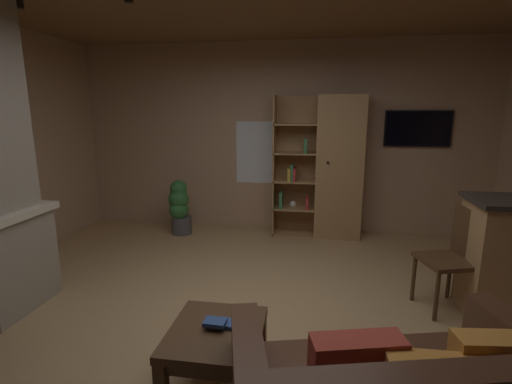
% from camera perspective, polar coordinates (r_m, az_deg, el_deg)
% --- Properties ---
extents(floor, '(5.92, 5.36, 0.02)m').
position_cam_1_polar(floor, '(3.34, -1.13, -19.59)').
color(floor, tan).
rests_on(floor, ground).
extents(wall_back, '(6.04, 0.06, 2.72)m').
position_cam_1_polar(wall_back, '(5.54, 3.73, 8.16)').
color(wall_back, tan).
rests_on(wall_back, ground).
extents(window_pane_back, '(0.68, 0.01, 0.91)m').
position_cam_1_polar(window_pane_back, '(5.56, 0.46, 6.03)').
color(window_pane_back, white).
extents(bookshelf_cabinet, '(1.22, 0.41, 1.97)m').
position_cam_1_polar(bookshelf_cabinet, '(5.29, 11.57, 3.52)').
color(bookshelf_cabinet, '#A87F51').
rests_on(bookshelf_cabinet, ground).
extents(coffee_table, '(0.58, 0.65, 0.42)m').
position_cam_1_polar(coffee_table, '(2.54, -6.17, -21.76)').
color(coffee_table, '#4C331E').
rests_on(coffee_table, ground).
extents(table_book_0, '(0.16, 0.13, 0.03)m').
position_cam_1_polar(table_book_0, '(2.51, -4.23, -19.46)').
color(table_book_0, '#2D4C8C').
rests_on(table_book_0, coffee_table).
extents(table_book_1, '(0.14, 0.10, 0.03)m').
position_cam_1_polar(table_book_1, '(2.48, -6.29, -19.17)').
color(table_book_1, '#2D4C8C').
rests_on(table_book_1, coffee_table).
extents(dining_chair, '(0.52, 0.52, 0.92)m').
position_cam_1_polar(dining_chair, '(3.76, 28.17, -8.23)').
color(dining_chair, '#4C331E').
rests_on(dining_chair, ground).
extents(potted_floor_plant, '(0.31, 0.32, 0.79)m').
position_cam_1_polar(potted_floor_plant, '(5.48, -11.61, -2.21)').
color(potted_floor_plant, '#4C4C51').
rests_on(potted_floor_plant, ground).
extents(wall_mounted_tv, '(0.87, 0.06, 0.49)m').
position_cam_1_polar(wall_mounted_tv, '(5.62, 23.45, 8.87)').
color(wall_mounted_tv, black).
extents(track_light_spot_0, '(0.07, 0.07, 0.09)m').
position_cam_1_polar(track_light_spot_0, '(4.08, -32.46, 23.18)').
color(track_light_spot_0, black).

